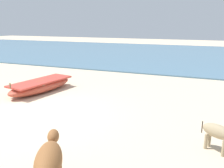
{
  "coord_description": "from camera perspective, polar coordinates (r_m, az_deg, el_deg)",
  "views": [
    {
      "loc": [
        5.08,
        -6.05,
        3.03
      ],
      "look_at": [
        1.67,
        2.64,
        0.6
      ],
      "focal_mm": 37.69,
      "sensor_mm": 36.0,
      "label": 1
    }
  ],
  "objects": [
    {
      "name": "calf_near_dun",
      "position": [
        6.24,
        24.54,
        -10.75
      ],
      "size": [
        0.99,
        0.71,
        0.69
      ],
      "rotation": [
        0.0,
        0.0,
        5.75
      ],
      "color": "tan",
      "rests_on": "ground"
    },
    {
      "name": "ground",
      "position": [
        8.46,
        -17.47,
        -7.09
      ],
      "size": [
        80.0,
        80.0,
        0.0
      ],
      "primitive_type": "plane",
      "color": "beige"
    },
    {
      "name": "fishing_boat_0",
      "position": [
        11.08,
        -16.83,
        -0.37
      ],
      "size": [
        1.7,
        3.46,
        0.73
      ],
      "rotation": [
        0.0,
        0.0,
        4.52
      ],
      "color": "#B74733",
      "rests_on": "ground"
    },
    {
      "name": "cow_adult_brown",
      "position": [
        4.35,
        -15.02,
        -17.78
      ],
      "size": [
        1.02,
        1.48,
        1.02
      ],
      "rotation": [
        0.0,
        0.0,
        2.07
      ],
      "color": "brown",
      "rests_on": "ground"
    },
    {
      "name": "sea_water",
      "position": [
        24.41,
        9.3,
        7.37
      ],
      "size": [
        60.0,
        20.0,
        0.08
      ],
      "primitive_type": "cube",
      "color": "slate",
      "rests_on": "ground"
    }
  ]
}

